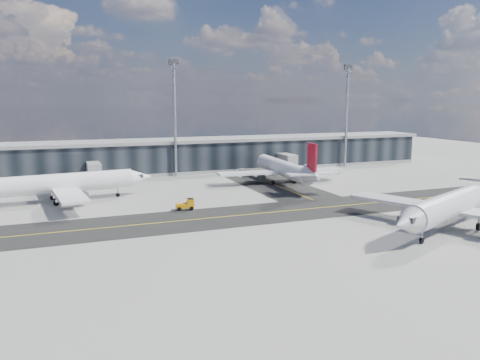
{
  "coord_description": "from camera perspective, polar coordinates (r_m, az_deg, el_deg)",
  "views": [
    {
      "loc": [
        -26.78,
        -66.88,
        18.9
      ],
      "look_at": [
        2.52,
        9.41,
        5.0
      ],
      "focal_mm": 35.0,
      "sensor_mm": 36.0,
      "label": 1
    }
  ],
  "objects": [
    {
      "name": "terminal_concourse",
      "position": [
        125.61,
        -8.54,
        2.78
      ],
      "size": [
        152.0,
        19.8,
        8.8
      ],
      "color": "black",
      "rests_on": "ground"
    },
    {
      "name": "baggage_tug",
      "position": [
        82.39,
        -6.52,
        -2.96
      ],
      "size": [
        3.35,
        2.01,
        1.99
      ],
      "rotation": [
        0.0,
        0.0,
        -1.71
      ],
      "color": "orange",
      "rests_on": "ground"
    },
    {
      "name": "taxiway_lanes",
      "position": [
        85.58,
        0.55,
        -3.1
      ],
      "size": [
        180.0,
        63.0,
        0.03
      ],
      "color": "black",
      "rests_on": "ground"
    },
    {
      "name": "floodlight_masts",
      "position": [
        118.01,
        -7.96,
        7.96
      ],
      "size": [
        102.5,
        0.7,
        28.9
      ],
      "color": "gray",
      "rests_on": "ground"
    },
    {
      "name": "airliner_near",
      "position": [
        77.7,
        25.15,
        -2.49
      ],
      "size": [
        37.06,
        32.01,
        11.48
      ],
      "rotation": [
        0.0,
        0.0,
        1.98
      ],
      "color": "silver",
      "rests_on": "ground"
    },
    {
      "name": "service_van",
      "position": [
        120.42,
        0.33,
        1.0
      ],
      "size": [
        4.17,
        6.21,
        1.58
      ],
      "primitive_type": "imported",
      "rotation": [
        0.0,
        0.0,
        0.3
      ],
      "color": "white",
      "rests_on": "ground"
    },
    {
      "name": "ground",
      "position": [
        74.48,
        0.79,
        -5.05
      ],
      "size": [
        300.0,
        300.0,
        0.0
      ],
      "primitive_type": "plane",
      "color": "gray",
      "rests_on": "ground"
    },
    {
      "name": "airliner_redtail",
      "position": [
        107.45,
        5.37,
        1.37
      ],
      "size": [
        30.5,
        35.76,
        10.59
      ],
      "rotation": [
        0.0,
        0.0,
        -0.07
      ],
      "color": "white",
      "rests_on": "ground"
    },
    {
      "name": "airliner_af",
      "position": [
        93.68,
        -21.58,
        -0.45
      ],
      "size": [
        36.52,
        31.21,
        10.81
      ],
      "rotation": [
        0.0,
        0.0,
        -1.46
      ],
      "color": "white",
      "rests_on": "ground"
    }
  ]
}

